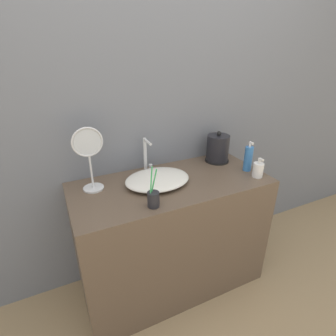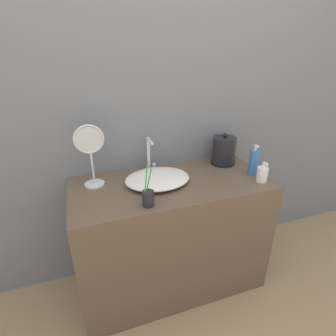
{
  "view_description": "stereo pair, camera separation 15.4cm",
  "coord_description": "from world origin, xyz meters",
  "px_view_note": "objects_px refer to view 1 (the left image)",
  "views": [
    {
      "loc": [
        -0.63,
        -0.99,
        1.56
      ],
      "look_at": [
        -0.03,
        0.28,
        0.91
      ],
      "focal_mm": 28.0,
      "sensor_mm": 36.0,
      "label": 1
    },
    {
      "loc": [
        -0.48,
        -1.05,
        1.56
      ],
      "look_at": [
        -0.03,
        0.28,
        0.91
      ],
      "focal_mm": 28.0,
      "sensor_mm": 36.0,
      "label": 2
    }
  ],
  "objects_px": {
    "electric_kettle": "(218,149)",
    "shampoo_bottle": "(258,170)",
    "faucet": "(146,154)",
    "toothbrush_cup": "(153,199)",
    "lotion_bottle": "(248,158)",
    "vanity_mirror": "(89,155)"
  },
  "relations": [
    {
      "from": "toothbrush_cup",
      "to": "lotion_bottle",
      "type": "relative_size",
      "value": 1.09
    },
    {
      "from": "lotion_bottle",
      "to": "vanity_mirror",
      "type": "height_order",
      "value": "vanity_mirror"
    },
    {
      "from": "toothbrush_cup",
      "to": "vanity_mirror",
      "type": "bearing_deg",
      "value": 127.4
    },
    {
      "from": "shampoo_bottle",
      "to": "electric_kettle",
      "type": "bearing_deg",
      "value": 104.99
    },
    {
      "from": "toothbrush_cup",
      "to": "lotion_bottle",
      "type": "xyz_separation_m",
      "value": [
        0.73,
        0.14,
        0.04
      ]
    },
    {
      "from": "shampoo_bottle",
      "to": "vanity_mirror",
      "type": "xyz_separation_m",
      "value": [
        -0.97,
        0.29,
        0.16
      ]
    },
    {
      "from": "toothbrush_cup",
      "to": "electric_kettle",
      "type": "bearing_deg",
      "value": 28.7
    },
    {
      "from": "toothbrush_cup",
      "to": "shampoo_bottle",
      "type": "distance_m",
      "value": 0.73
    },
    {
      "from": "electric_kettle",
      "to": "shampoo_bottle",
      "type": "xyz_separation_m",
      "value": [
        0.09,
        -0.32,
        -0.04
      ]
    },
    {
      "from": "electric_kettle",
      "to": "toothbrush_cup",
      "type": "relative_size",
      "value": 1.03
    },
    {
      "from": "electric_kettle",
      "to": "lotion_bottle",
      "type": "height_order",
      "value": "electric_kettle"
    },
    {
      "from": "electric_kettle",
      "to": "vanity_mirror",
      "type": "distance_m",
      "value": 0.89
    },
    {
      "from": "faucet",
      "to": "vanity_mirror",
      "type": "height_order",
      "value": "vanity_mirror"
    },
    {
      "from": "toothbrush_cup",
      "to": "vanity_mirror",
      "type": "relative_size",
      "value": 0.59
    },
    {
      "from": "faucet",
      "to": "electric_kettle",
      "type": "xyz_separation_m",
      "value": [
        0.52,
        -0.06,
        -0.03
      ]
    },
    {
      "from": "lotion_bottle",
      "to": "shampoo_bottle",
      "type": "xyz_separation_m",
      "value": [
        -0.01,
        -0.1,
        -0.04
      ]
    },
    {
      "from": "electric_kettle",
      "to": "shampoo_bottle",
      "type": "relative_size",
      "value": 1.74
    },
    {
      "from": "faucet",
      "to": "toothbrush_cup",
      "type": "xyz_separation_m",
      "value": [
        -0.12,
        -0.41,
        -0.08
      ]
    },
    {
      "from": "electric_kettle",
      "to": "toothbrush_cup",
      "type": "bearing_deg",
      "value": -151.3
    },
    {
      "from": "faucet",
      "to": "toothbrush_cup",
      "type": "bearing_deg",
      "value": -106.8
    },
    {
      "from": "faucet",
      "to": "shampoo_bottle",
      "type": "bearing_deg",
      "value": -32.03
    },
    {
      "from": "faucet",
      "to": "electric_kettle",
      "type": "height_order",
      "value": "faucet"
    }
  ]
}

